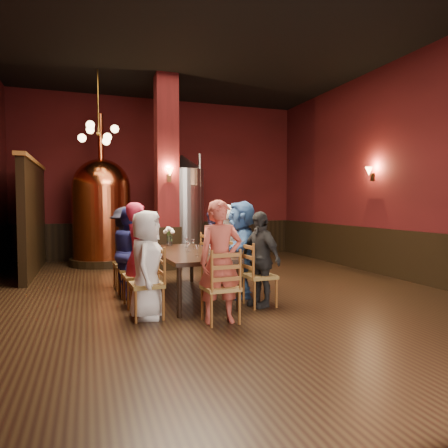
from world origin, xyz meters
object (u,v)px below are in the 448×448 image
object	(u,v)px
person_1	(138,255)
copper_kettle	(102,210)
person_2	(131,252)
rose_vase	(169,233)
person_0	(147,265)
steel_vessel	(182,208)
dining_table	(186,255)

from	to	relation	value
person_1	copper_kettle	distance (m)	4.48
copper_kettle	person_2	bearing A→B (deg)	-84.96
person_1	rose_vase	size ratio (longest dim) A/B	4.29
person_0	copper_kettle	size ratio (longest dim) A/B	0.39
person_2	copper_kettle	size ratio (longest dim) A/B	0.40
person_1	copper_kettle	bearing A→B (deg)	3.99
person_2	steel_vessel	size ratio (longest dim) A/B	0.52
person_0	steel_vessel	xyz separation A→B (m)	(1.68, 5.19, 0.70)
steel_vessel	rose_vase	size ratio (longest dim) A/B	7.82
copper_kettle	rose_vase	bearing A→B (deg)	-70.03
dining_table	person_1	xyz separation A→B (m)	(-0.83, -0.37, 0.09)
steel_vessel	person_0	bearing A→B (deg)	-107.94
dining_table	person_0	xyz separation A→B (m)	(-0.80, -1.04, 0.04)
dining_table	person_0	world-z (taller)	person_0
dining_table	person_1	size ratio (longest dim) A/B	1.57
copper_kettle	steel_vessel	xyz separation A→B (m)	(2.08, 0.10, 0.05)
person_1	person_2	world-z (taller)	person_1
dining_table	person_1	distance (m)	0.92
copper_kettle	steel_vessel	world-z (taller)	copper_kettle
person_1	person_2	bearing A→B (deg)	2.14
person_1	steel_vessel	distance (m)	4.88
person_1	dining_table	bearing A→B (deg)	-66.64
person_1	copper_kettle	world-z (taller)	copper_kettle
dining_table	copper_kettle	world-z (taller)	copper_kettle
copper_kettle	dining_table	bearing A→B (deg)	-73.54
person_0	person_2	world-z (taller)	person_2
dining_table	person_0	bearing A→B (deg)	-130.36
person_2	dining_table	bearing A→B (deg)	-114.32
person_1	person_2	distance (m)	0.66
rose_vase	steel_vessel	bearing A→B (deg)	72.92
dining_table	person_2	xyz separation A→B (m)	(-0.87, 0.29, 0.05)
dining_table	person_2	distance (m)	0.91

